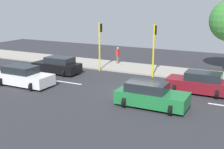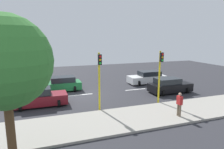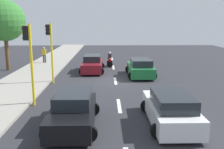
{
  "view_description": "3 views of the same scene",
  "coord_description": "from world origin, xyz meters",
  "px_view_note": "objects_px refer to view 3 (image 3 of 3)",
  "views": [
    {
      "loc": [
        -18.31,
        -7.24,
        6.25
      ],
      "look_at": [
        0.07,
        2.13,
        1.1
      ],
      "focal_mm": 46.34,
      "sensor_mm": 36.0,
      "label": 1
    },
    {
      "loc": [
        18.84,
        -3.36,
        5.64
      ],
      "look_at": [
        -0.59,
        3.5,
        1.72
      ],
      "focal_mm": 31.96,
      "sensor_mm": 36.0,
      "label": 2
    },
    {
      "loc": [
        0.69,
        19.55,
        4.63
      ],
      "look_at": [
        0.31,
        2.13,
        0.97
      ],
      "focal_mm": 40.99,
      "sensor_mm": 36.0,
      "label": 3
    }
  ],
  "objects_px": {
    "car_green": "(140,68)",
    "street_tree_south": "(4,21)",
    "car_maroon": "(92,64)",
    "traffic_light_midblock": "(50,44)",
    "traffic_light_corner": "(29,53)",
    "motorcycle": "(110,60)",
    "pedestrian_by_tree": "(44,54)",
    "car_white": "(170,109)",
    "car_black": "(73,111)"
  },
  "relations": [
    {
      "from": "car_white",
      "to": "street_tree_south",
      "type": "xyz_separation_m",
      "value": [
        12.33,
        -13.42,
        3.94
      ]
    },
    {
      "from": "car_black",
      "to": "car_maroon",
      "type": "distance_m",
      "value": 12.54
    },
    {
      "from": "car_green",
      "to": "car_maroon",
      "type": "relative_size",
      "value": 1.0
    },
    {
      "from": "car_black",
      "to": "car_white",
      "type": "distance_m",
      "value": 4.38
    },
    {
      "from": "street_tree_south",
      "to": "car_black",
      "type": "bearing_deg",
      "value": 120.46
    },
    {
      "from": "pedestrian_by_tree",
      "to": "street_tree_south",
      "type": "relative_size",
      "value": 0.26
    },
    {
      "from": "traffic_light_corner",
      "to": "traffic_light_midblock",
      "type": "relative_size",
      "value": 1.0
    },
    {
      "from": "motorcycle",
      "to": "street_tree_south",
      "type": "relative_size",
      "value": 0.23
    },
    {
      "from": "motorcycle",
      "to": "pedestrian_by_tree",
      "type": "distance_m",
      "value": 7.38
    },
    {
      "from": "car_green",
      "to": "pedestrian_by_tree",
      "type": "distance_m",
      "value": 11.78
    },
    {
      "from": "car_black",
      "to": "car_maroon",
      "type": "relative_size",
      "value": 1.0
    },
    {
      "from": "car_green",
      "to": "car_maroon",
      "type": "xyz_separation_m",
      "value": [
        4.19,
        -2.11,
        -0.0
      ]
    },
    {
      "from": "traffic_light_corner",
      "to": "car_green",
      "type": "bearing_deg",
      "value": -133.1
    },
    {
      "from": "traffic_light_midblock",
      "to": "street_tree_south",
      "type": "bearing_deg",
      "value": -45.5
    },
    {
      "from": "street_tree_south",
      "to": "traffic_light_midblock",
      "type": "bearing_deg",
      "value": 134.5
    },
    {
      "from": "car_white",
      "to": "traffic_light_midblock",
      "type": "height_order",
      "value": "traffic_light_midblock"
    },
    {
      "from": "car_maroon",
      "to": "traffic_light_corner",
      "type": "height_order",
      "value": "traffic_light_corner"
    },
    {
      "from": "traffic_light_corner",
      "to": "street_tree_south",
      "type": "xyz_separation_m",
      "value": [
        5.29,
        -10.6,
        1.72
      ]
    },
    {
      "from": "car_green",
      "to": "car_maroon",
      "type": "distance_m",
      "value": 4.69
    },
    {
      "from": "pedestrian_by_tree",
      "to": "car_white",
      "type": "bearing_deg",
      "value": 119.69
    },
    {
      "from": "car_white",
      "to": "traffic_light_midblock",
      "type": "distance_m",
      "value": 10.92
    },
    {
      "from": "motorcycle",
      "to": "pedestrian_by_tree",
      "type": "xyz_separation_m",
      "value": [
        7.15,
        -1.78,
        0.42
      ]
    },
    {
      "from": "car_maroon",
      "to": "traffic_light_corner",
      "type": "bearing_deg",
      "value": 73.57
    },
    {
      "from": "car_black",
      "to": "traffic_light_midblock",
      "type": "relative_size",
      "value": 0.96
    },
    {
      "from": "car_maroon",
      "to": "traffic_light_midblock",
      "type": "bearing_deg",
      "value": 57.2
    },
    {
      "from": "car_black",
      "to": "car_white",
      "type": "relative_size",
      "value": 0.95
    },
    {
      "from": "car_maroon",
      "to": "traffic_light_midblock",
      "type": "relative_size",
      "value": 0.96
    },
    {
      "from": "traffic_light_midblock",
      "to": "traffic_light_corner",
      "type": "bearing_deg",
      "value": 90.0
    },
    {
      "from": "motorcycle",
      "to": "car_green",
      "type": "bearing_deg",
      "value": 117.43
    },
    {
      "from": "car_green",
      "to": "street_tree_south",
      "type": "distance_m",
      "value": 13.3
    },
    {
      "from": "car_green",
      "to": "traffic_light_corner",
      "type": "height_order",
      "value": "traffic_light_corner"
    },
    {
      "from": "car_maroon",
      "to": "traffic_light_midblock",
      "type": "distance_m",
      "value": 5.69
    },
    {
      "from": "car_maroon",
      "to": "car_white",
      "type": "xyz_separation_m",
      "value": [
        -4.2,
        12.44,
        0.0
      ]
    },
    {
      "from": "car_black",
      "to": "traffic_light_corner",
      "type": "distance_m",
      "value": 4.54
    },
    {
      "from": "car_green",
      "to": "street_tree_south",
      "type": "xyz_separation_m",
      "value": [
        12.32,
        -3.09,
        3.94
      ]
    },
    {
      "from": "car_green",
      "to": "street_tree_south",
      "type": "bearing_deg",
      "value": -14.07
    },
    {
      "from": "motorcycle",
      "to": "street_tree_south",
      "type": "distance_m",
      "value": 10.72
    },
    {
      "from": "traffic_light_corner",
      "to": "street_tree_south",
      "type": "height_order",
      "value": "street_tree_south"
    },
    {
      "from": "car_green",
      "to": "street_tree_south",
      "type": "height_order",
      "value": "street_tree_south"
    },
    {
      "from": "motorcycle",
      "to": "pedestrian_by_tree",
      "type": "height_order",
      "value": "pedestrian_by_tree"
    },
    {
      "from": "car_green",
      "to": "motorcycle",
      "type": "xyz_separation_m",
      "value": [
        2.55,
        -4.91,
        -0.07
      ]
    },
    {
      "from": "car_maroon",
      "to": "pedestrian_by_tree",
      "type": "xyz_separation_m",
      "value": [
        5.5,
        -4.58,
        0.35
      ]
    },
    {
      "from": "car_green",
      "to": "motorcycle",
      "type": "bearing_deg",
      "value": -62.57
    },
    {
      "from": "car_black",
      "to": "motorcycle",
      "type": "xyz_separation_m",
      "value": [
        -1.82,
        -15.34,
        -0.07
      ]
    },
    {
      "from": "car_black",
      "to": "car_maroon",
      "type": "bearing_deg",
      "value": -90.79
    },
    {
      "from": "car_green",
      "to": "traffic_light_midblock",
      "type": "xyz_separation_m",
      "value": [
        7.03,
        2.3,
        2.22
      ]
    },
    {
      "from": "car_green",
      "to": "pedestrian_by_tree",
      "type": "bearing_deg",
      "value": -34.59
    },
    {
      "from": "pedestrian_by_tree",
      "to": "traffic_light_midblock",
      "type": "relative_size",
      "value": 0.38
    },
    {
      "from": "car_white",
      "to": "traffic_light_midblock",
      "type": "relative_size",
      "value": 1.01
    },
    {
      "from": "car_black",
      "to": "street_tree_south",
      "type": "relative_size",
      "value": 0.66
    }
  ]
}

